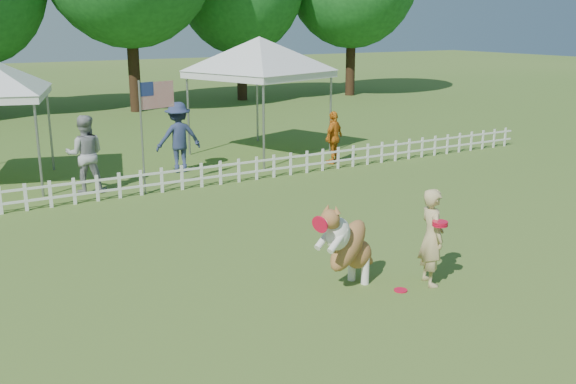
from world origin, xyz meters
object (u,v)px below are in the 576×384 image
object	(u,v)px
spectator_b	(178,137)
frisbee_on_turf	(401,290)
spectator_a	(85,154)
flag_pole	(142,138)
dog	(349,245)
spectator_c	(334,137)
handler	(432,237)
canopy_tent_right	(260,98)

from	to	relation	value
spectator_b	frisbee_on_turf	bearing A→B (deg)	93.39
spectator_a	frisbee_on_turf	bearing A→B (deg)	124.54
frisbee_on_turf	flag_pole	world-z (taller)	flag_pole
dog	spectator_b	size ratio (longest dim) A/B	0.74
dog	flag_pole	world-z (taller)	flag_pole
flag_pole	spectator_c	distance (m)	5.71
spectator_c	handler	bearing A→B (deg)	37.23
flag_pole	spectator_a	distance (m)	1.44
dog	frisbee_on_turf	distance (m)	1.04
dog	spectator_b	xyz separation A→B (m)	(0.61, 8.61, 0.24)
frisbee_on_turf	handler	bearing A→B (deg)	-0.17
handler	frisbee_on_turf	size ratio (longest dim) A/B	7.48
frisbee_on_turf	flag_pole	size ratio (longest dim) A/B	0.08
canopy_tent_right	spectator_c	world-z (taller)	canopy_tent_right
frisbee_on_turf	spectator_a	world-z (taller)	spectator_a
dog	canopy_tent_right	size ratio (longest dim) A/B	0.40
frisbee_on_turf	canopy_tent_right	distance (m)	10.73
frisbee_on_turf	canopy_tent_right	size ratio (longest dim) A/B	0.06
flag_pole	spectator_b	size ratio (longest dim) A/B	1.41
dog	frisbee_on_turf	size ratio (longest dim) A/B	6.82
dog	canopy_tent_right	xyz separation A→B (m)	(3.62, 9.67, 1.01)
frisbee_on_turf	spectator_b	distance (m)	9.15
canopy_tent_right	spectator_c	bearing A→B (deg)	-83.46
dog	flag_pole	size ratio (longest dim) A/B	0.52
canopy_tent_right	handler	bearing A→B (deg)	-123.26
handler	dog	bearing A→B (deg)	85.60
dog	spectator_b	world-z (taller)	spectator_b
handler	dog	distance (m)	1.27
frisbee_on_turf	canopy_tent_right	world-z (taller)	canopy_tent_right
spectator_a	canopy_tent_right	bearing A→B (deg)	-143.98
dog	spectator_c	distance (m)	8.78
dog	spectator_a	bearing A→B (deg)	83.41
handler	frisbee_on_turf	distance (m)	0.93
handler	flag_pole	bearing A→B (deg)	34.31
canopy_tent_right	spectator_c	xyz separation A→B (m)	(1.13, -2.28, -0.96)
frisbee_on_turf	canopy_tent_right	bearing A→B (deg)	73.55
spectator_a	spectator_b	bearing A→B (deg)	-144.12
handler	frisbee_on_turf	xyz separation A→B (m)	(-0.56, 0.00, -0.74)
dog	frisbee_on_turf	bearing A→B (deg)	-60.14
handler	spectator_a	size ratio (longest dim) A/B	0.83
frisbee_on_turf	spectator_a	bearing A→B (deg)	107.92
dog	flag_pole	distance (m)	6.95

